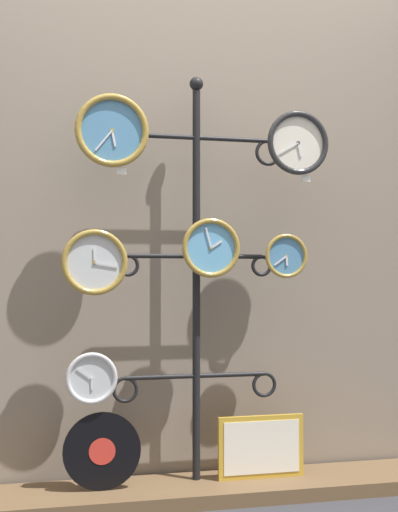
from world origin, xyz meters
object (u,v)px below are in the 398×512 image
object	(u,v)px
clock_middle_right	(286,256)
clock_top_left	(112,131)
display_stand	(196,356)
clock_bottom_left	(91,378)
clock_middle_left	(95,262)
picture_frame	(261,447)
clock_top_right	(298,143)
clock_middle_center	(211,248)
vinyl_record	(102,451)

from	to	relation	value
clock_middle_right	clock_top_left	bearing A→B (deg)	179.36
display_stand	clock_bottom_left	distance (m)	0.47
clock_top_left	clock_middle_left	distance (m)	0.55
clock_middle_right	picture_frame	distance (m)	0.84
clock_top_right	clock_middle_right	bearing A→B (deg)	159.88
clock_top_left	clock_top_right	world-z (taller)	clock_top_left
clock_top_right	clock_middle_center	world-z (taller)	clock_top_right
display_stand	clock_top_right	world-z (taller)	display_stand
clock_middle_right	vinyl_record	bearing A→B (deg)	178.16
display_stand	clock_bottom_left	world-z (taller)	display_stand
vinyl_record	picture_frame	bearing A→B (deg)	1.87
clock_bottom_left	display_stand	bearing A→B (deg)	10.28
clock_middle_right	vinyl_record	distance (m)	1.14
display_stand	picture_frame	xyz separation A→B (m)	(0.28, -0.05, -0.40)
display_stand	picture_frame	size ratio (longest dim) A/B	4.71
clock_top_left	clock_bottom_left	xyz separation A→B (m)	(-0.08, 0.00, -1.03)
clock_top_right	vinyl_record	world-z (taller)	clock_top_right
clock_top_left	clock_middle_left	bearing A→B (deg)	-177.96
display_stand	clock_middle_right	world-z (taller)	display_stand
clock_top_left	clock_middle_center	world-z (taller)	clock_top_left
clock_middle_center	vinyl_record	xyz separation A→B (m)	(-0.46, 0.02, -0.84)
picture_frame	display_stand	bearing A→B (deg)	170.31
clock_top_right	clock_bottom_left	size ratio (longest dim) A/B	1.33
clock_top_left	clock_top_right	bearing A→B (deg)	-1.88
clock_bottom_left	clock_middle_right	bearing A→B (deg)	-0.84
display_stand	clock_top_right	bearing A→B (deg)	-14.90
clock_middle_left	clock_middle_right	bearing A→B (deg)	-0.41
clock_middle_left	clock_top_left	bearing A→B (deg)	2.04
vinyl_record	picture_frame	distance (m)	0.70
vinyl_record	picture_frame	world-z (taller)	vinyl_record
clock_bottom_left	vinyl_record	distance (m)	0.31
clock_middle_right	vinyl_record	size ratio (longest dim) A/B	0.60
clock_bottom_left	picture_frame	size ratio (longest dim) A/B	0.55
clock_bottom_left	vinyl_record	xyz separation A→B (m)	(0.05, 0.01, -0.30)
clock_middle_left	clock_middle_right	distance (m)	0.83
display_stand	clock_middle_left	distance (m)	0.61
clock_middle_left	clock_middle_right	world-z (taller)	clock_middle_left
vinyl_record	clock_top_right	bearing A→B (deg)	-2.96
clock_top_right	clock_middle_right	world-z (taller)	clock_top_right
clock_top_right	display_stand	bearing A→B (deg)	165.10
clock_top_left	clock_top_right	distance (m)	0.81
clock_middle_left	clock_middle_right	size ratio (longest dim) A/B	1.40
clock_middle_center	clock_bottom_left	bearing A→B (deg)	179.52
clock_middle_right	vinyl_record	xyz separation A→B (m)	(-0.80, 0.03, -0.81)
display_stand	clock_middle_right	bearing A→B (deg)	-14.19
clock_middle_center	clock_bottom_left	world-z (taller)	clock_middle_center
clock_top_left	clock_middle_center	bearing A→B (deg)	-0.04
clock_middle_center	display_stand	bearing A→B (deg)	116.03
clock_middle_left	clock_middle_center	size ratio (longest dim) A/B	1.07
vinyl_record	clock_bottom_left	bearing A→B (deg)	-164.01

